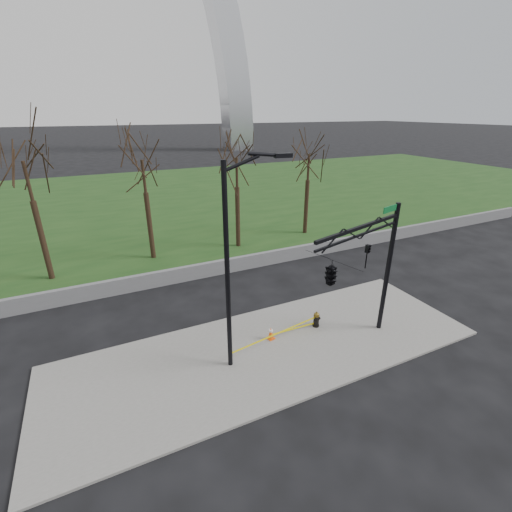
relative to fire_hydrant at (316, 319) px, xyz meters
name	(u,v)px	position (x,y,z in m)	size (l,w,h in m)	color
ground	(271,350)	(-2.69, -0.58, -0.45)	(500.00, 500.00, 0.00)	black
sidewalk	(271,349)	(-2.69, -0.58, -0.40)	(18.00, 6.00, 0.10)	slate
grass_strip	(148,199)	(-2.69, 29.42, -0.42)	(120.00, 40.00, 0.06)	#1A3B15
guardrail	(210,269)	(-2.69, 7.42, 0.00)	(60.00, 0.30, 0.90)	#59595B
tree_row	(96,211)	(-8.37, 11.42, 3.35)	(34.64, 4.00, 7.61)	black
fire_hydrant	(316,319)	(0.00, 0.00, 0.00)	(0.48, 0.34, 0.77)	black
traffic_cone	(271,333)	(-2.36, 0.04, -0.06)	(0.37, 0.37, 0.60)	#F8560D
street_light	(233,257)	(-4.36, -0.79, 4.24)	(2.39, 0.48, 8.21)	black
traffic_signal_mast	(345,267)	(-0.56, -2.18, 3.69)	(4.95, 2.54, 6.00)	black
caution_tape	(283,332)	(-1.92, -0.25, 0.04)	(4.58, 0.80, 0.40)	yellow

